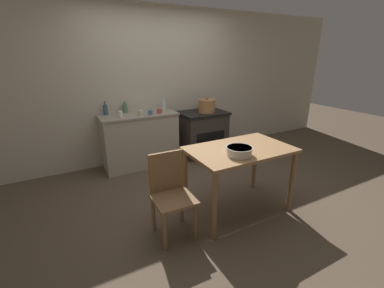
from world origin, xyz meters
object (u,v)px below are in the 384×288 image
(work_table, at_px, (240,157))
(cup_center, at_px, (159,111))
(bottle_mid_left, at_px, (105,110))
(flour_sack, at_px, (211,155))
(bottle_far_left, at_px, (125,108))
(bottle_left, at_px, (164,105))
(cup_center_left, at_px, (141,113))
(mixing_bowl_large, at_px, (239,151))
(stove, at_px, (202,133))
(chair, at_px, (171,192))
(cup_center_right, at_px, (120,114))
(cup_mid_right, at_px, (150,112))
(stock_pot, at_px, (207,106))

(work_table, relative_size, cup_center, 14.96)
(work_table, height_order, bottle_mid_left, bottle_mid_left)
(flour_sack, relative_size, bottle_far_left, 1.91)
(bottle_left, xyz_separation_m, cup_center_left, (-0.47, -0.22, -0.05))
(cup_center, bearing_deg, mixing_bowl_large, -85.21)
(stove, height_order, chair, chair)
(chair, distance_m, mixing_bowl_large, 0.83)
(cup_center_right, xyz_separation_m, cup_mid_right, (0.46, -0.05, -0.01))
(mixing_bowl_large, relative_size, cup_center_left, 3.38)
(stove, distance_m, cup_mid_right, 1.16)
(work_table, bearing_deg, chair, -179.62)
(stove, distance_m, cup_center, 1.01)
(work_table, xyz_separation_m, flour_sack, (0.43, 1.27, -0.50))
(cup_center_left, relative_size, cup_center_right, 0.87)
(cup_center_left, bearing_deg, chair, -98.57)
(stock_pot, bearing_deg, cup_mid_right, -177.00)
(flour_sack, height_order, cup_mid_right, cup_mid_right)
(flour_sack, height_order, mixing_bowl_large, mixing_bowl_large)
(bottle_far_left, bearing_deg, mixing_bowl_large, -73.92)
(bottle_left, relative_size, cup_mid_right, 3.08)
(stove, distance_m, bottle_mid_left, 1.75)
(stock_pot, bearing_deg, stove, 121.51)
(flour_sack, xyz_separation_m, mixing_bowl_large, (-0.58, -1.44, 0.67))
(work_table, xyz_separation_m, bottle_mid_left, (-1.08, 1.99, 0.29))
(chair, relative_size, stock_pot, 2.82)
(chair, distance_m, bottle_left, 2.10)
(mixing_bowl_large, xyz_separation_m, cup_center_left, (-0.47, 1.84, 0.09))
(mixing_bowl_large, distance_m, cup_center_left, 1.90)
(cup_center, bearing_deg, bottle_left, 52.25)
(cup_center_left, bearing_deg, mixing_bowl_large, -75.66)
(chair, height_order, flour_sack, chair)
(bottle_far_left, relative_size, cup_center_left, 2.20)
(cup_mid_right, bearing_deg, stove, 7.16)
(stock_pot, distance_m, bottle_far_left, 1.41)
(flour_sack, xyz_separation_m, bottle_left, (-0.58, 0.63, 0.81))
(work_table, xyz_separation_m, chair, (-0.87, -0.01, -0.21))
(stove, xyz_separation_m, bottle_far_left, (-1.33, 0.23, 0.55))
(cup_mid_right, bearing_deg, work_table, -74.29)
(bottle_far_left, distance_m, bottle_left, 0.64)
(cup_center_left, bearing_deg, cup_center, 3.52)
(bottle_left, distance_m, cup_center_right, 0.80)
(stock_pot, bearing_deg, cup_center_right, -179.79)
(flour_sack, bearing_deg, cup_center, 149.97)
(cup_center, relative_size, cup_center_right, 0.82)
(work_table, bearing_deg, cup_center_left, 110.16)
(mixing_bowl_large, bearing_deg, cup_center_left, 104.34)
(mixing_bowl_large, relative_size, bottle_left, 1.19)
(stove, bearing_deg, flour_sack, -103.87)
(bottle_mid_left, bearing_deg, mixing_bowl_large, -66.48)
(stove, xyz_separation_m, work_table, (-0.56, -1.79, 0.27))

